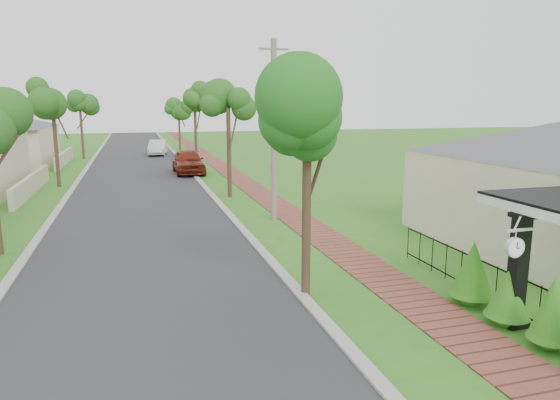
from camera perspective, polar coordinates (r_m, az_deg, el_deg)
name	(u,v)px	position (r m, az deg, el deg)	size (l,w,h in m)	color
ground	(301,332)	(10.95, 2.38, -14.82)	(160.00, 160.00, 0.00)	#37731B
road	(139,189)	(29.71, -15.77, 1.27)	(7.00, 120.00, 0.02)	#28282B
kerb_right	(203,186)	(29.96, -8.78, 1.63)	(0.30, 120.00, 0.10)	#9E9E99
kerb_left	(71,192)	(29.91, -22.77, 0.89)	(0.30, 120.00, 0.10)	#9E9E99
sidewalk	(246,184)	(30.40, -3.92, 1.87)	(1.50, 120.00, 0.03)	brown
porch_post	(517,276)	(11.94, 25.47, -7.89)	(0.48, 0.48, 2.52)	black
picket_fence	(496,285)	(13.05, 23.49, -8.89)	(0.03, 8.02, 1.00)	black
street_trees	(136,107)	(36.18, -16.11, 10.12)	(10.70, 37.65, 5.89)	#382619
hedge_row	(527,299)	(11.69, 26.40, -10.14)	(0.94, 4.40, 2.00)	#206414
parked_car_red	(188,162)	(35.33, -10.44, 4.33)	(1.96, 4.86, 1.66)	maroon
parked_car_white	(158,148)	(48.96, -13.80, 5.83)	(1.49, 4.27, 1.41)	silver
near_tree	(307,128)	(12.01, 3.14, 8.27)	(2.06, 2.06, 5.28)	#382619
utility_pole	(274,131)	(20.39, -0.71, 7.94)	(1.20, 0.24, 7.29)	gray
station_clock	(515,246)	(11.11, 25.29, -4.77)	(0.69, 0.13, 0.59)	silver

